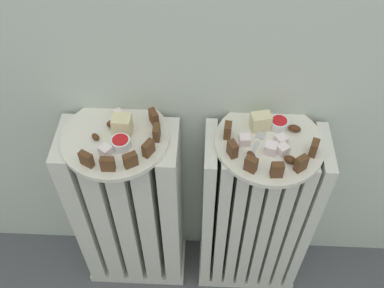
{
  "coord_description": "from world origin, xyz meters",
  "views": [
    {
      "loc": [
        0.03,
        -0.38,
        1.4
      ],
      "look_at": [
        0.0,
        0.28,
        0.62
      ],
      "focal_mm": 41.39,
      "sensor_mm": 36.0,
      "label": 1
    }
  ],
  "objects_px": {
    "radiator_left": "(130,213)",
    "jam_bowl_right": "(279,123)",
    "jam_bowl_left": "(121,143)",
    "fork": "(256,145)",
    "radiator_right": "(254,218)",
    "plate_right": "(269,143)",
    "plate_left": "(115,137)"
  },
  "relations": [
    {
      "from": "radiator_left",
      "to": "jam_bowl_right",
      "type": "distance_m",
      "value": 0.51
    },
    {
      "from": "radiator_right",
      "to": "jam_bowl_right",
      "type": "height_order",
      "value": "jam_bowl_right"
    },
    {
      "from": "radiator_right",
      "to": "fork",
      "type": "relative_size",
      "value": 6.33
    },
    {
      "from": "radiator_left",
      "to": "jam_bowl_left",
      "type": "bearing_deg",
      "value": -58.35
    },
    {
      "from": "radiator_right",
      "to": "jam_bowl_right",
      "type": "distance_m",
      "value": 0.35
    },
    {
      "from": "radiator_left",
      "to": "jam_bowl_left",
      "type": "relative_size",
      "value": 14.39
    },
    {
      "from": "radiator_right",
      "to": "radiator_left",
      "type": "bearing_deg",
      "value": 180.0
    },
    {
      "from": "jam_bowl_right",
      "to": "plate_right",
      "type": "bearing_deg",
      "value": -117.05
    },
    {
      "from": "jam_bowl_right",
      "to": "radiator_right",
      "type": "bearing_deg",
      "value": -117.05
    },
    {
      "from": "plate_left",
      "to": "radiator_left",
      "type": "bearing_deg",
      "value": 0.0
    },
    {
      "from": "radiator_left",
      "to": "fork",
      "type": "distance_m",
      "value": 0.46
    },
    {
      "from": "radiator_left",
      "to": "plate_right",
      "type": "distance_m",
      "value": 0.48
    },
    {
      "from": "plate_right",
      "to": "fork",
      "type": "bearing_deg",
      "value": -156.53
    },
    {
      "from": "jam_bowl_right",
      "to": "fork",
      "type": "xyz_separation_m",
      "value": [
        -0.05,
        -0.06,
        -0.01
      ]
    },
    {
      "from": "radiator_left",
      "to": "radiator_right",
      "type": "distance_m",
      "value": 0.35
    },
    {
      "from": "plate_left",
      "to": "radiator_right",
      "type": "bearing_deg",
      "value": 0.0
    },
    {
      "from": "radiator_right",
      "to": "plate_right",
      "type": "relative_size",
      "value": 2.53
    },
    {
      "from": "jam_bowl_left",
      "to": "fork",
      "type": "height_order",
      "value": "jam_bowl_left"
    },
    {
      "from": "radiator_left",
      "to": "plate_right",
      "type": "xyz_separation_m",
      "value": [
        0.35,
        0.0,
        0.33
      ]
    },
    {
      "from": "jam_bowl_left",
      "to": "fork",
      "type": "xyz_separation_m",
      "value": [
        0.3,
        0.02,
        -0.01
      ]
    },
    {
      "from": "plate_right",
      "to": "fork",
      "type": "height_order",
      "value": "fork"
    },
    {
      "from": "plate_left",
      "to": "jam_bowl_right",
      "type": "bearing_deg",
      "value": 6.72
    },
    {
      "from": "plate_left",
      "to": "jam_bowl_right",
      "type": "height_order",
      "value": "jam_bowl_right"
    },
    {
      "from": "radiator_left",
      "to": "fork",
      "type": "relative_size",
      "value": 6.33
    },
    {
      "from": "radiator_right",
      "to": "fork",
      "type": "distance_m",
      "value": 0.34
    },
    {
      "from": "radiator_right",
      "to": "fork",
      "type": "bearing_deg",
      "value": -156.53
    },
    {
      "from": "radiator_left",
      "to": "jam_bowl_right",
      "type": "height_order",
      "value": "jam_bowl_right"
    },
    {
      "from": "radiator_left",
      "to": "jam_bowl_left",
      "type": "height_order",
      "value": "jam_bowl_left"
    },
    {
      "from": "radiator_right",
      "to": "plate_left",
      "type": "xyz_separation_m",
      "value": [
        -0.35,
        0.0,
        0.33
      ]
    },
    {
      "from": "plate_left",
      "to": "jam_bowl_left",
      "type": "relative_size",
      "value": 5.7
    },
    {
      "from": "radiator_right",
      "to": "fork",
      "type": "height_order",
      "value": "fork"
    },
    {
      "from": "radiator_right",
      "to": "jam_bowl_left",
      "type": "height_order",
      "value": "jam_bowl_left"
    }
  ]
}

